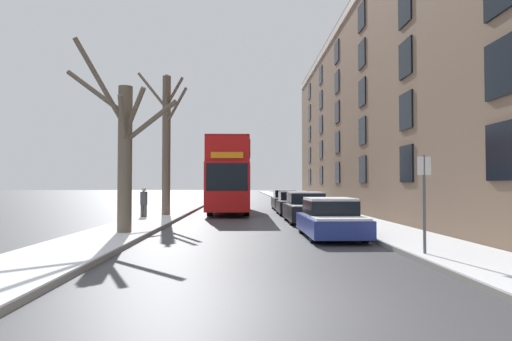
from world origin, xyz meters
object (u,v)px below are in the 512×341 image
Objects in this scene: bare_tree_left_0 at (123,148)px; oncoming_van at (231,190)px; parked_car_2 at (293,204)px; parked_car_3 at (284,200)px; street_sign_post at (424,200)px; pedestrian_left_sidewalk at (144,202)px; double_decker_bus at (230,173)px; parked_car_1 at (306,208)px; parked_car_0 at (330,219)px; bare_tree_left_1 at (166,138)px.

oncoming_van is (2.87, 29.83, -1.81)m from bare_tree_left_0.
parked_car_2 is at bearing -76.92° from oncoming_van.
parked_car_3 is 1.78× the size of street_sign_post.
parked_car_2 is 8.98m from pedestrian_left_sidewalk.
double_decker_bus reaches higher than parked_car_1.
pedestrian_left_sidewalk is at bearing 135.17° from parked_car_0.
pedestrian_left_sidewalk reaches higher than parked_car_0.
double_decker_bus is at bearing 69.00° from pedestrian_left_sidewalk.
parked_car_2 is at bearing 58.47° from bare_tree_left_0.
double_decker_bus is 2.31× the size of parked_car_0.
parked_car_2 is 1.58× the size of street_sign_post.
bare_tree_left_1 is 8.91m from parked_car_1.
bare_tree_left_1 is at bearing -163.29° from parked_car_2.
parked_car_1 reaches higher than parked_car_3.
parked_car_0 is 30.50m from oncoming_van.
parked_car_3 is 0.80× the size of oncoming_van.
parked_car_0 is at bearing -74.54° from double_decker_bus.
parked_car_0 is at bearing -30.03° from pedestrian_left_sidewalk.
street_sign_post is at bearing -80.87° from oncoming_van.
parked_car_3 is (0.00, 5.68, 0.01)m from parked_car_2.
street_sign_post reaches higher than parked_car_3.
pedestrian_left_sidewalk is at bearing -125.80° from double_decker_bus.
street_sign_post is (1.36, -16.64, 0.77)m from parked_car_2.
parked_car_0 is 1.82× the size of street_sign_post.
parked_car_2 is 2.37× the size of pedestrian_left_sidewalk.
parked_car_0 is 1.15× the size of parked_car_2.
parked_car_1 is at bearing -26.52° from bare_tree_left_1.
oncoming_van is at bearing 99.13° from street_sign_post.
parked_car_0 is 0.82× the size of oncoming_van.
parked_car_0 is (3.84, -13.87, -1.93)m from double_decker_bus.
street_sign_post is at bearing -86.50° from parked_car_3.
bare_tree_left_1 is (-0.13, 9.42, 1.35)m from bare_tree_left_0.
parked_car_3 is 12.56m from pedestrian_left_sidewalk.
bare_tree_left_0 is 10.00m from street_sign_post.
parked_car_0 is at bearing -53.51° from bare_tree_left_1.
parked_car_1 is at bearing -90.00° from parked_car_3.
bare_tree_left_1 is 2.10× the size of parked_car_2.
double_decker_bus is 5.70m from parked_car_3.
bare_tree_left_0 is 2.68× the size of street_sign_post.
bare_tree_left_0 is at bearing 177.02° from parked_car_0.
bare_tree_left_0 is 13.90m from double_decker_bus.
bare_tree_left_1 reaches higher than street_sign_post.
bare_tree_left_0 is 9.51m from bare_tree_left_1.
pedestrian_left_sidewalk is at bearing 126.60° from street_sign_post.
bare_tree_left_1 is at bearing 120.74° from street_sign_post.
double_decker_bus is 2.65× the size of parked_car_2.
bare_tree_left_0 is at bearing -112.37° from parked_car_3.
bare_tree_left_0 reaches higher than pedestrian_left_sidewalk.
double_decker_bus is 14.52m from parked_car_0.
parked_car_2 is at bearing 90.00° from parked_car_1.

